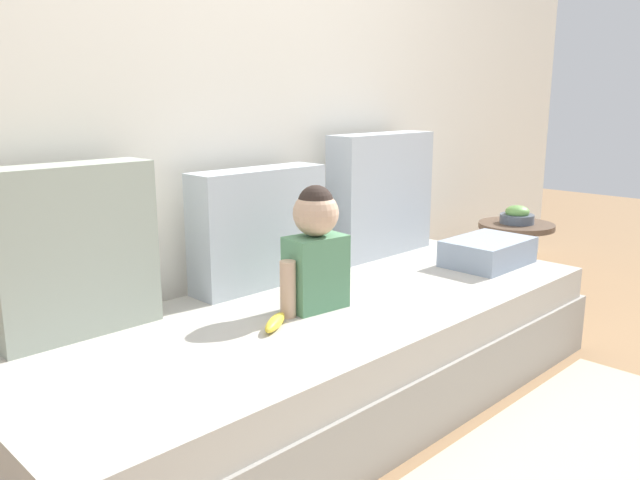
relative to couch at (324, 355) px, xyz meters
The scene contains 11 objects.
ground_plane 0.19m from the couch, ahead, with size 12.00×12.00×0.00m, color #93704C.
back_wall 1.23m from the couch, 90.00° to the left, with size 5.64×0.10×2.54m, color silver.
couch is the anchor object (origin of this frame).
throw_pillow_left 0.97m from the couch, 154.10° to the left, with size 0.51×0.16×0.55m, color #99A393.
throw_pillow_center 0.57m from the couch, 90.00° to the left, with size 0.59×0.16×0.47m, color #B2BCC6.
throw_pillow_right 0.97m from the couch, 25.90° to the left, with size 0.60×0.16×0.58m, color #B2BCC6.
toddler 0.43m from the couch, behind, with size 0.33×0.16×0.45m.
banana 0.36m from the couch, 169.68° to the right, with size 0.17×0.04×0.04m, color yellow.
folded_blanket 0.98m from the couch, ahead, with size 0.40×0.28×0.12m, color #8E9EB2.
side_table 1.62m from the couch, ahead, with size 0.41×0.41×0.46m.
fruit_bowl 1.65m from the couch, ahead, with size 0.18×0.18×0.10m.
Camera 1 is at (-1.58, -1.57, 1.15)m, focal length 35.69 mm.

